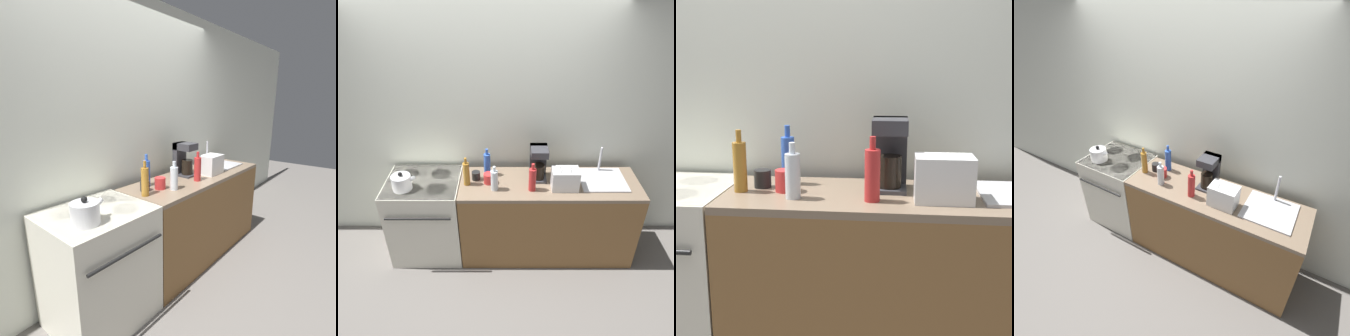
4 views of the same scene
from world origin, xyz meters
TOP-DOWN VIEW (x-y plane):
  - ground_plane at (0.00, 0.00)m, footprint 12.00×12.00m
  - wall_back at (0.00, 0.68)m, footprint 8.00×0.05m
  - stove at (-0.63, 0.31)m, footprint 0.74×0.67m
  - counter_block at (0.63, 0.29)m, footprint 1.78×0.58m
  - kettle at (-0.79, 0.19)m, footprint 0.23×0.18m
  - toaster at (0.76, 0.20)m, footprint 0.26×0.17m
  - coffee_maker at (0.52, 0.40)m, footprint 0.17×0.21m
  - sink_tray at (1.16, 0.34)m, footprint 0.45×0.42m
  - bottle_blue at (0.01, 0.44)m, footprint 0.07×0.07m
  - bottle_red at (0.45, 0.17)m, footprint 0.07×0.07m
  - bottle_amber at (-0.18, 0.26)m, footprint 0.06×0.06m
  - bottle_clear at (0.09, 0.18)m, footprint 0.07×0.07m
  - cup_black at (-0.10, 0.35)m, footprint 0.08×0.08m
  - cup_red at (0.03, 0.29)m, footprint 0.10×0.10m

SIDE VIEW (x-z plane):
  - ground_plane at x=0.00m, z-range 0.00..0.00m
  - counter_block at x=0.63m, z-range 0.00..0.91m
  - stove at x=-0.63m, z-range 0.01..0.92m
  - sink_tray at x=1.16m, z-range 0.78..1.06m
  - cup_black at x=-0.10m, z-range 0.91..1.00m
  - cup_red at x=0.03m, z-range 0.91..1.01m
  - kettle at x=-0.79m, z-range 0.89..1.08m
  - toaster at x=0.76m, z-range 0.91..1.11m
  - bottle_clear at x=0.09m, z-range 0.89..1.14m
  - bottle_red at x=0.45m, z-range 0.88..1.17m
  - bottle_amber at x=-0.18m, z-range 0.88..1.18m
  - bottle_blue at x=0.01m, z-range 0.88..1.18m
  - coffee_maker at x=0.52m, z-range 0.92..1.26m
  - wall_back at x=0.00m, z-range 0.00..2.60m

